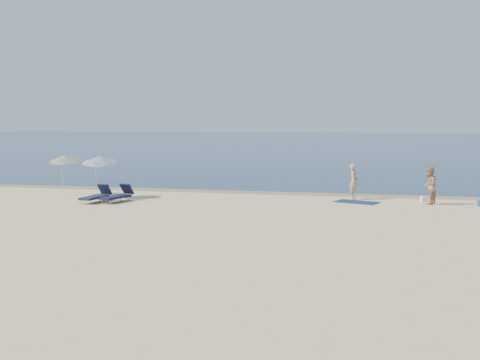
{
  "coord_description": "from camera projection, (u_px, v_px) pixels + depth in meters",
  "views": [
    {
      "loc": [
        3.55,
        -12.1,
        3.86
      ],
      "look_at": [
        -2.93,
        16.0,
        1.0
      ],
      "focal_mm": 45.0,
      "sensor_mm": 36.0,
      "label": 1
    }
  ],
  "objects": [
    {
      "name": "ground",
      "position": [
        206.0,
        301.0,
        12.91
      ],
      "size": [
        160.0,
        160.0,
        0.0
      ],
      "primitive_type": "plane",
      "color": "beige",
      "rests_on": "ground"
    },
    {
      "name": "sea",
      "position": [
        359.0,
        142.0,
        109.88
      ],
      "size": [
        240.0,
        160.0,
        0.01
      ],
      "primitive_type": "cube",
      "color": "#0C1C4A",
      "rests_on": "ground"
    },
    {
      "name": "wet_sand_strip",
      "position": [
        308.0,
        194.0,
        31.72
      ],
      "size": [
        240.0,
        1.6,
        0.0
      ],
      "primitive_type": "cube",
      "color": "#847254",
      "rests_on": "ground"
    },
    {
      "name": "person_left",
      "position": [
        354.0,
        181.0,
        29.54
      ],
      "size": [
        0.45,
        0.66,
        1.74
      ],
      "primitive_type": "imported",
      "rotation": [
        0.0,
        0.0,
        1.52
      ],
      "color": "tan",
      "rests_on": "ground"
    },
    {
      "name": "person_right",
      "position": [
        429.0,
        186.0,
        27.71
      ],
      "size": [
        0.93,
        1.03,
        1.74
      ],
      "primitive_type": "imported",
      "rotation": [
        0.0,
        0.0,
        -1.96
      ],
      "color": "#AE765C",
      "rests_on": "ground"
    },
    {
      "name": "beach_towel",
      "position": [
        357.0,
        202.0,
        28.44
      ],
      "size": [
        2.21,
        1.7,
        0.03
      ],
      "primitive_type": "cube",
      "rotation": [
        0.0,
        0.0,
        -0.36
      ],
      "color": "#0E1A47",
      "rests_on": "ground"
    },
    {
      "name": "white_bag",
      "position": [
        424.0,
        199.0,
        28.6
      ],
      "size": [
        0.38,
        0.35,
        0.26
      ],
      "primitive_type": "cube",
      "rotation": [
        0.0,
        0.0,
        0.34
      ],
      "color": "white",
      "rests_on": "ground"
    },
    {
      "name": "umbrella_near",
      "position": [
        99.0,
        159.0,
        29.95
      ],
      "size": [
        2.0,
        2.02,
        2.28
      ],
      "rotation": [
        0.0,
        0.0,
        0.17
      ],
      "color": "silver",
      "rests_on": "ground"
    },
    {
      "name": "umbrella_far",
      "position": [
        65.0,
        158.0,
        31.04
      ],
      "size": [
        1.83,
        1.85,
        2.26
      ],
      "rotation": [
        0.0,
        0.0,
        0.1
      ],
      "color": "silver",
      "rests_on": "ground"
    },
    {
      "name": "lounger_left",
      "position": [
        96.0,
        196.0,
        28.52
      ],
      "size": [
        0.9,
        1.94,
        0.82
      ],
      "rotation": [
        0.0,
        0.0,
        -0.16
      ],
      "color": "#161C3E",
      "rests_on": "ground"
    },
    {
      "name": "lounger_right",
      "position": [
        118.0,
        196.0,
        28.6
      ],
      "size": [
        1.1,
        1.96,
        0.82
      ],
      "rotation": [
        0.0,
        0.0,
        -0.28
      ],
      "color": "#131534",
      "rests_on": "ground"
    }
  ]
}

